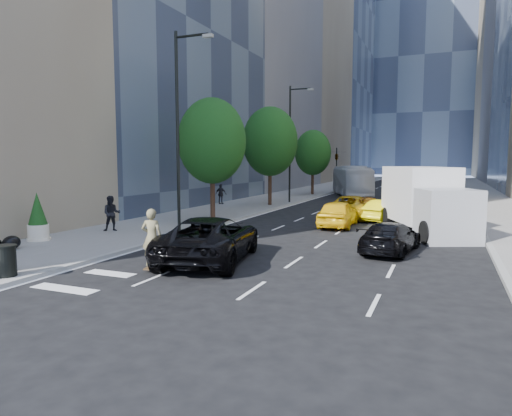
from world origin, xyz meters
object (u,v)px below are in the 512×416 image
at_px(skateboarder, 152,241).
at_px(black_sedan_lincoln, 210,239).
at_px(trash_can, 6,261).
at_px(box_truck, 426,200).
at_px(black_sedan_mercedes, 390,237).
at_px(planter_shrub, 38,218).
at_px(city_bus, 352,181).

distance_m(skateboarder, black_sedan_lincoln, 2.35).
xyz_separation_m(black_sedan_lincoln, trash_can, (-4.60, -5.02, -0.22)).
bearing_deg(box_truck, skateboarder, -148.28).
xyz_separation_m(black_sedan_mercedes, planter_shrub, (-15.10, -4.09, 0.56)).
xyz_separation_m(skateboarder, black_sedan_lincoln, (1.20, 2.02, -0.15)).
distance_m(city_bus, planter_shrub, 34.81).
xyz_separation_m(box_truck, planter_shrub, (-16.21, -9.95, -0.55)).
xyz_separation_m(skateboarder, city_bus, (0.00, 36.13, 0.61)).
bearing_deg(skateboarder, trash_can, 26.68).
distance_m(black_sedan_mercedes, planter_shrub, 15.66).
bearing_deg(black_sedan_mercedes, black_sedan_lincoln, 43.17).
bearing_deg(city_bus, black_sedan_lincoln, -107.18).
bearing_deg(trash_can, black_sedan_lincoln, 47.48).
relative_size(skateboarder, black_sedan_mercedes, 0.46).
height_order(city_bus, trash_can, city_bus).
relative_size(trash_can, planter_shrub, 0.43).
relative_size(city_bus, trash_can, 12.19).
bearing_deg(box_truck, black_sedan_lincoln, -149.02).
distance_m(skateboarder, box_truck, 14.80).
relative_size(black_sedan_lincoln, trash_can, 6.44).
relative_size(city_bus, box_truck, 1.52).
bearing_deg(black_sedan_mercedes, skateboarder, 48.89).
xyz_separation_m(skateboarder, box_truck, (8.41, 12.16, 0.75)).
bearing_deg(planter_shrub, city_bus, 77.05).
height_order(black_sedan_mercedes, planter_shrub, planter_shrub).
height_order(trash_can, planter_shrub, planter_shrub).
height_order(skateboarder, planter_shrub, planter_shrub).
height_order(black_sedan_lincoln, trash_can, black_sedan_lincoln).
bearing_deg(planter_shrub, black_sedan_lincoln, -1.24).
relative_size(skateboarder, planter_shrub, 0.91).
distance_m(black_sedan_lincoln, city_bus, 34.14).
xyz_separation_m(black_sedan_lincoln, box_truck, (7.21, 10.14, 0.90)).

